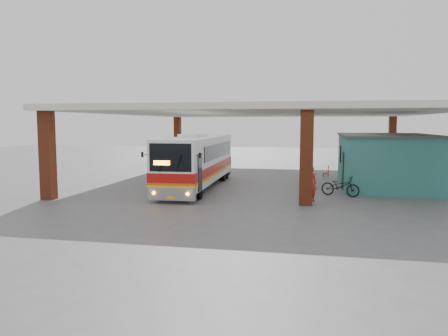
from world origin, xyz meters
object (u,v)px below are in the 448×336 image
Objects in this scene: coach_bus at (197,161)px; motorcycle at (340,186)px; red_chair at (327,171)px; pedestrian at (310,184)px.

motorcycle is at bearing -11.61° from coach_bus.
red_chair is at bearing 41.05° from coach_bus.
pedestrian reaches higher than motorcycle.
coach_bus is 14.09× the size of red_chair.
coach_bus is 8.19m from motorcycle.
motorcycle is at bearing -88.38° from red_chair.
coach_bus is at bearing -138.37° from red_chair.
red_chair is (-0.42, 8.42, -0.16)m from motorcycle.
red_chair is (1.10, 10.34, -0.51)m from pedestrian.
coach_bus is 7.31m from pedestrian.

